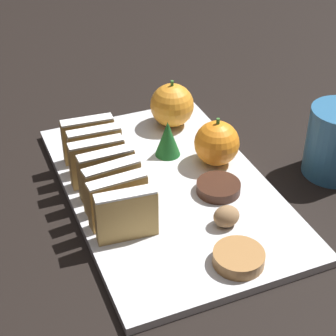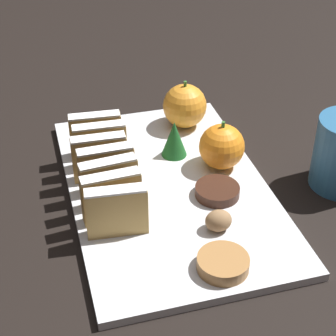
% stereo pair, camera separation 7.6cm
% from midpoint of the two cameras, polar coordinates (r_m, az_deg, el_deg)
% --- Properties ---
extents(ground_plane, '(6.00, 6.00, 0.00)m').
position_cam_midpoint_polar(ground_plane, '(0.78, -2.77, -2.61)').
color(ground_plane, black).
extents(serving_platter, '(0.27, 0.42, 0.01)m').
position_cam_midpoint_polar(serving_platter, '(0.78, -2.78, -2.26)').
color(serving_platter, silver).
rests_on(serving_platter, ground_plane).
extents(stollen_slice_front, '(0.08, 0.03, 0.07)m').
position_cam_midpoint_polar(stollen_slice_front, '(0.68, -7.45, -4.89)').
color(stollen_slice_front, tan).
rests_on(stollen_slice_front, serving_platter).
extents(stollen_slice_second, '(0.08, 0.02, 0.07)m').
position_cam_midpoint_polar(stollen_slice_second, '(0.70, -8.20, -3.42)').
color(stollen_slice_second, tan).
rests_on(stollen_slice_second, serving_platter).
extents(stollen_slice_third, '(0.08, 0.02, 0.07)m').
position_cam_midpoint_polar(stollen_slice_third, '(0.73, -8.67, -1.99)').
color(stollen_slice_third, tan).
rests_on(stollen_slice_third, serving_platter).
extents(stollen_slice_fourth, '(0.08, 0.02, 0.07)m').
position_cam_midpoint_polar(stollen_slice_fourth, '(0.75, -9.14, -0.65)').
color(stollen_slice_fourth, tan).
rests_on(stollen_slice_fourth, serving_platter).
extents(stollen_slice_fifth, '(0.08, 0.02, 0.07)m').
position_cam_midpoint_polar(stollen_slice_fifth, '(0.78, -9.99, 0.50)').
color(stollen_slice_fifth, tan).
rests_on(stollen_slice_fifth, serving_platter).
extents(stollen_slice_sixth, '(0.08, 0.02, 0.07)m').
position_cam_midpoint_polar(stollen_slice_sixth, '(0.80, -10.12, 1.73)').
color(stollen_slice_sixth, tan).
rests_on(stollen_slice_sixth, serving_platter).
extents(stollen_slice_back, '(0.08, 0.02, 0.07)m').
position_cam_midpoint_polar(stollen_slice_back, '(0.83, -10.70, 2.79)').
color(stollen_slice_back, tan).
rests_on(stollen_slice_back, serving_platter).
extents(orange_near, '(0.07, 0.07, 0.08)m').
position_cam_midpoint_polar(orange_near, '(0.90, -2.02, 6.32)').
color(orange_near, orange).
rests_on(orange_near, serving_platter).
extents(orange_far, '(0.07, 0.07, 0.07)m').
position_cam_midpoint_polar(orange_far, '(0.81, 2.30, 2.44)').
color(orange_far, orange).
rests_on(orange_far, serving_platter).
extents(walnut, '(0.03, 0.03, 0.03)m').
position_cam_midpoint_polar(walnut, '(0.70, 2.89, -5.04)').
color(walnut, '#8E6B47').
rests_on(walnut, serving_platter).
extents(chocolate_cookie, '(0.06, 0.06, 0.01)m').
position_cam_midpoint_polar(chocolate_cookie, '(0.76, 2.31, -2.09)').
color(chocolate_cookie, '#381E14').
rests_on(chocolate_cookie, serving_platter).
extents(gingerbread_cookie, '(0.06, 0.06, 0.02)m').
position_cam_midpoint_polar(gingerbread_cookie, '(0.66, 3.89, -9.23)').
color(gingerbread_cookie, '#A3703D').
rests_on(gingerbread_cookie, serving_platter).
extents(evergreen_sprig, '(0.04, 0.04, 0.06)m').
position_cam_midpoint_polar(evergreen_sprig, '(0.83, -2.66, 2.94)').
color(evergreen_sprig, '#195623').
rests_on(evergreen_sprig, serving_platter).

